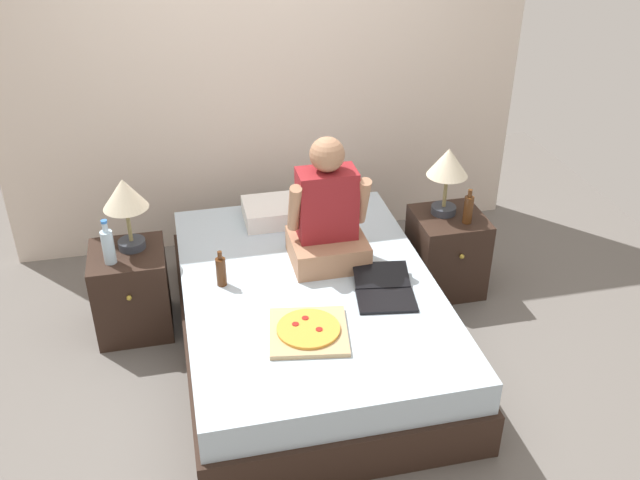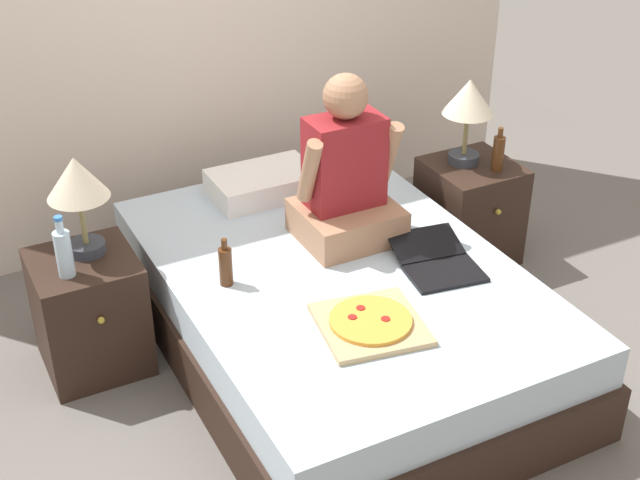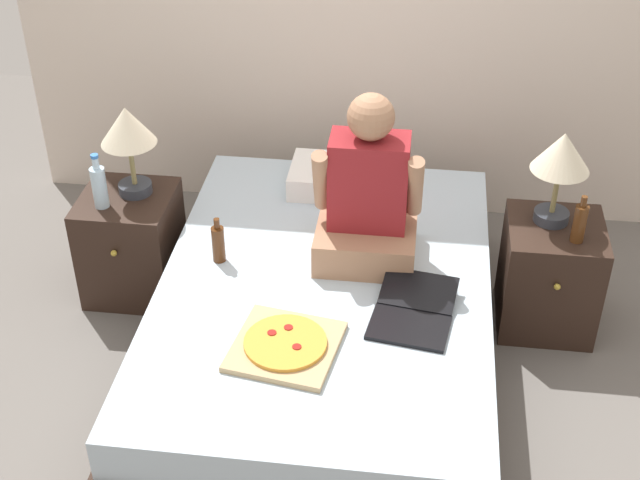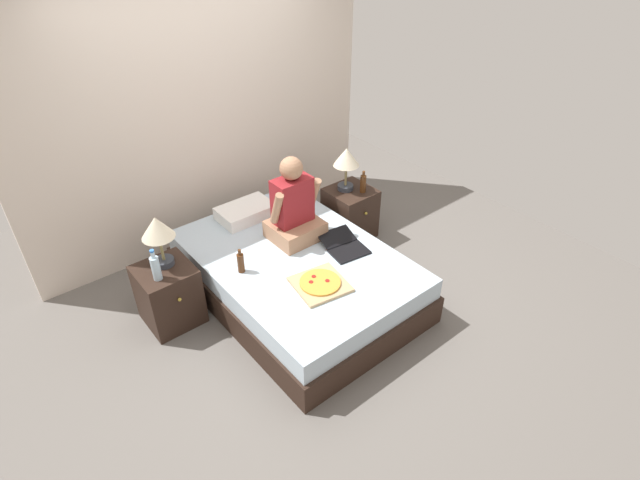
% 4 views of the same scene
% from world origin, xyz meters
% --- Properties ---
extents(ground_plane, '(5.67, 5.67, 0.00)m').
position_xyz_m(ground_plane, '(0.00, 0.00, 0.00)').
color(ground_plane, '#66605B').
extents(wall_back, '(3.67, 0.12, 2.50)m').
position_xyz_m(wall_back, '(0.00, 1.42, 1.25)').
color(wall_back, beige).
rests_on(wall_back, ground).
extents(bed, '(1.47, 2.13, 0.45)m').
position_xyz_m(bed, '(0.00, 0.00, 0.22)').
color(bed, black).
rests_on(bed, ground).
extents(nightstand_left, '(0.44, 0.47, 0.54)m').
position_xyz_m(nightstand_left, '(-1.02, 0.42, 0.27)').
color(nightstand_left, black).
rests_on(nightstand_left, ground).
extents(lamp_on_left_nightstand, '(0.26, 0.26, 0.45)m').
position_xyz_m(lamp_on_left_nightstand, '(-0.98, 0.47, 0.87)').
color(lamp_on_left_nightstand, '#333842').
rests_on(lamp_on_left_nightstand, nightstand_left).
extents(water_bottle, '(0.07, 0.07, 0.28)m').
position_xyz_m(water_bottle, '(-1.10, 0.33, 0.65)').
color(water_bottle, silver).
rests_on(water_bottle, nightstand_left).
extents(nightstand_right, '(0.44, 0.47, 0.54)m').
position_xyz_m(nightstand_right, '(1.02, 0.42, 0.27)').
color(nightstand_right, black).
rests_on(nightstand_right, ground).
extents(lamp_on_right_nightstand, '(0.26, 0.26, 0.45)m').
position_xyz_m(lamp_on_right_nightstand, '(0.99, 0.47, 0.87)').
color(lamp_on_right_nightstand, '#333842').
rests_on(lamp_on_right_nightstand, nightstand_right).
extents(beer_bottle, '(0.06, 0.06, 0.23)m').
position_xyz_m(beer_bottle, '(1.09, 0.32, 0.64)').
color(beer_bottle, '#512D14').
rests_on(beer_bottle, nightstand_right).
extents(pillow, '(0.52, 0.34, 0.12)m').
position_xyz_m(pillow, '(-0.01, 0.78, 0.51)').
color(pillow, white).
rests_on(pillow, bed).
extents(person_seated, '(0.47, 0.40, 0.78)m').
position_xyz_m(person_seated, '(0.16, 0.23, 0.74)').
color(person_seated, '#A37556').
rests_on(person_seated, bed).
extents(laptop, '(0.38, 0.46, 0.07)m').
position_xyz_m(laptop, '(0.38, -0.21, 0.47)').
color(laptop, black).
rests_on(laptop, bed).
extents(pizza_box, '(0.46, 0.46, 0.05)m').
position_xyz_m(pizza_box, '(-0.10, -0.45, 0.47)').
color(pizza_box, tan).
rests_on(pizza_box, bed).
extents(beer_bottle_on_bed, '(0.06, 0.06, 0.22)m').
position_xyz_m(beer_bottle_on_bed, '(-0.49, 0.10, 0.54)').
color(beer_bottle_on_bed, '#4C2811').
rests_on(beer_bottle_on_bed, bed).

